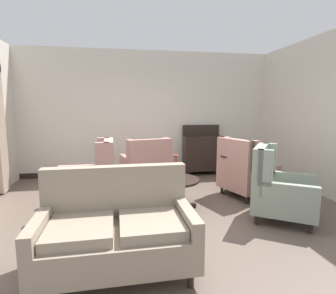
# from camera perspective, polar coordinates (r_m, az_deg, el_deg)

# --- Properties ---
(ground) EXTENTS (8.37, 8.37, 0.00)m
(ground) POSITION_cam_1_polar(r_m,az_deg,el_deg) (4.02, 0.43, -15.19)
(ground) COLOR brown
(wall_back) EXTENTS (6.14, 0.08, 2.93)m
(wall_back) POSITION_cam_1_polar(r_m,az_deg,el_deg) (6.58, -4.17, 7.00)
(wall_back) COLOR silver
(wall_back) RESTS_ON ground
(wall_right) EXTENTS (0.08, 4.09, 2.93)m
(wall_right) POSITION_cam_1_polar(r_m,az_deg,el_deg) (5.80, 29.26, 5.85)
(wall_right) COLOR silver
(wall_right) RESTS_ON ground
(baseboard_back) EXTENTS (5.98, 0.03, 0.12)m
(baseboard_back) POSITION_cam_1_polar(r_m,az_deg,el_deg) (6.70, -4.00, -5.10)
(baseboard_back) COLOR black
(baseboard_back) RESTS_ON ground
(coffee_table) EXTENTS (0.80, 0.80, 0.49)m
(coffee_table) POSITION_cam_1_polar(r_m,az_deg,el_deg) (4.34, 1.27, -7.95)
(coffee_table) COLOR black
(coffee_table) RESTS_ON ground
(porcelain_vase) EXTENTS (0.16, 0.16, 0.38)m
(porcelain_vase) POSITION_cam_1_polar(r_m,az_deg,el_deg) (4.34, 1.64, -4.50)
(porcelain_vase) COLOR brown
(porcelain_vase) RESTS_ON coffee_table
(settee) EXTENTS (1.50, 0.85, 0.99)m
(settee) POSITION_cam_1_polar(r_m,az_deg,el_deg) (2.82, -10.71, -16.81)
(settee) COLOR gray
(settee) RESTS_ON ground
(armchair_near_sideboard) EXTENTS (1.14, 1.14, 1.05)m
(armchair_near_sideboard) POSITION_cam_1_polar(r_m,az_deg,el_deg) (4.25, 22.08, -8.19)
(armchair_near_sideboard) COLOR gray
(armchair_near_sideboard) RESTS_ON ground
(armchair_back_corner) EXTENTS (1.03, 1.01, 1.06)m
(armchair_back_corner) POSITION_cam_1_polar(r_m,az_deg,el_deg) (5.12, 15.68, -5.13)
(armchair_back_corner) COLOR tan
(armchair_back_corner) RESTS_ON ground
(armchair_far_left) EXTENTS (1.01, 0.97, 1.01)m
(armchair_far_left) POSITION_cam_1_polar(r_m,az_deg,el_deg) (5.45, -4.58, -4.17)
(armchair_far_left) COLOR tan
(armchair_far_left) RESTS_ON ground
(armchair_foreground_right) EXTENTS (0.93, 0.78, 1.10)m
(armchair_foreground_right) POSITION_cam_1_polar(r_m,az_deg,el_deg) (4.48, -15.84, -6.91)
(armchair_foreground_right) COLOR tan
(armchair_foreground_right) RESTS_ON ground
(side_table) EXTENTS (0.55, 0.55, 0.74)m
(side_table) POSITION_cam_1_polar(r_m,az_deg,el_deg) (5.22, 13.69, -4.75)
(side_table) COLOR black
(side_table) RESTS_ON ground
(sideboard) EXTENTS (0.92, 0.37, 1.19)m
(sideboard) POSITION_cam_1_polar(r_m,az_deg,el_deg) (6.63, 7.24, -1.14)
(sideboard) COLOR black
(sideboard) RESTS_ON ground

